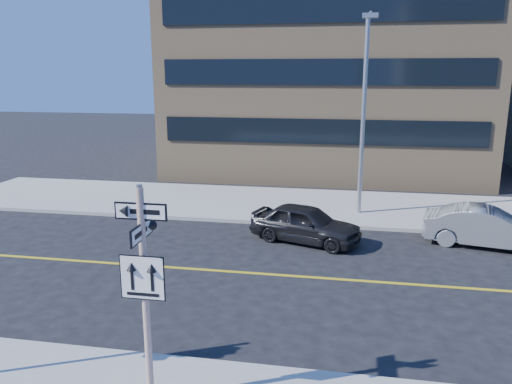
% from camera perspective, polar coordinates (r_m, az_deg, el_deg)
% --- Properties ---
extents(ground, '(120.00, 120.00, 0.00)m').
position_cam_1_polar(ground, '(12.14, -7.29, -16.21)').
color(ground, black).
rests_on(ground, ground).
extents(sign_pole, '(0.92, 0.92, 4.06)m').
position_cam_1_polar(sign_pole, '(8.95, -12.62, -10.32)').
color(sign_pole, silver).
rests_on(sign_pole, near_sidewalk).
extents(parked_car_a, '(2.81, 4.32, 1.37)m').
position_cam_1_polar(parked_car_a, '(18.11, 5.68, -3.60)').
color(parked_car_a, black).
rests_on(parked_car_a, ground).
extents(parked_car_b, '(2.35, 4.45, 1.39)m').
position_cam_1_polar(parked_car_b, '(19.34, 24.86, -3.67)').
color(parked_car_b, slate).
rests_on(parked_car_b, ground).
extents(streetlight_a, '(0.55, 2.25, 8.00)m').
position_cam_1_polar(streetlight_a, '(20.83, 12.26, 9.82)').
color(streetlight_a, gray).
rests_on(streetlight_a, far_sidewalk).
extents(building_brick, '(18.00, 18.00, 18.00)m').
position_cam_1_polar(building_brick, '(35.17, 8.44, 18.31)').
color(building_brick, tan).
rests_on(building_brick, ground).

